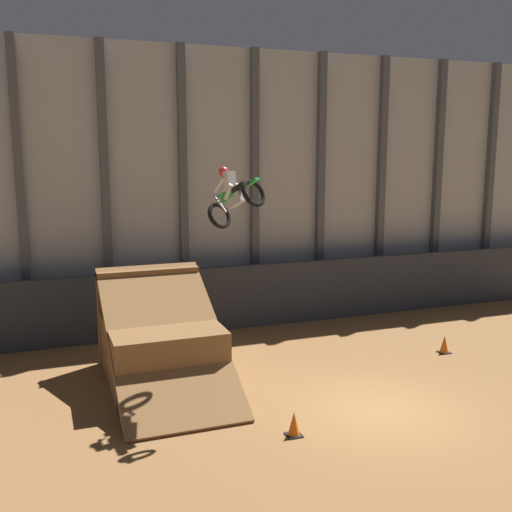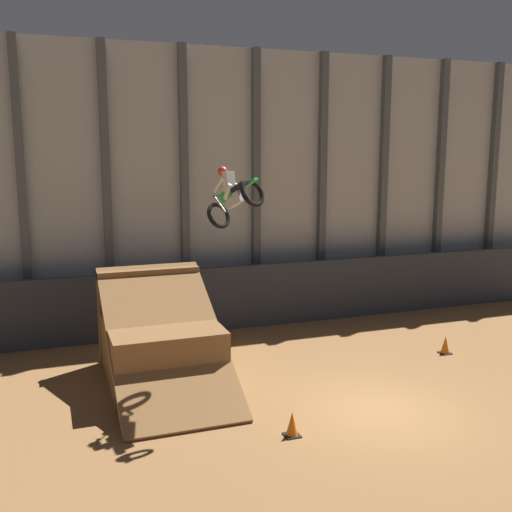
% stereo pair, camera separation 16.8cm
% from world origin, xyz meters
% --- Properties ---
extents(ground_plane, '(60.00, 60.00, 0.00)m').
position_xyz_m(ground_plane, '(0.00, 0.00, 0.00)').
color(ground_plane, olive).
extents(arena_back_wall, '(32.00, 0.40, 10.17)m').
position_xyz_m(arena_back_wall, '(0.00, 9.31, 5.09)').
color(arena_back_wall, '#ADB2B7').
rests_on(arena_back_wall, ground_plane).
extents(lower_barrier, '(31.36, 0.20, 2.34)m').
position_xyz_m(lower_barrier, '(0.00, 7.99, 1.17)').
color(lower_barrier, '#2D333D').
rests_on(lower_barrier, ground_plane).
extents(dirt_ramp, '(3.08, 5.57, 3.08)m').
position_xyz_m(dirt_ramp, '(-4.74, 4.16, 1.04)').
color(dirt_ramp, brown).
rests_on(dirt_ramp, ground_plane).
extents(rider_bike_solo, '(1.39, 1.83, 1.67)m').
position_xyz_m(rider_bike_solo, '(-3.12, 2.21, 5.32)').
color(rider_bike_solo, black).
extents(traffic_cone_near_ramp, '(0.36, 0.36, 0.58)m').
position_xyz_m(traffic_cone_near_ramp, '(-2.59, -0.50, 0.28)').
color(traffic_cone_near_ramp, black).
rests_on(traffic_cone_near_ramp, ground_plane).
extents(traffic_cone_arena_edge, '(0.36, 0.36, 0.58)m').
position_xyz_m(traffic_cone_arena_edge, '(4.30, 3.06, 0.28)').
color(traffic_cone_arena_edge, black).
rests_on(traffic_cone_arena_edge, ground_plane).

